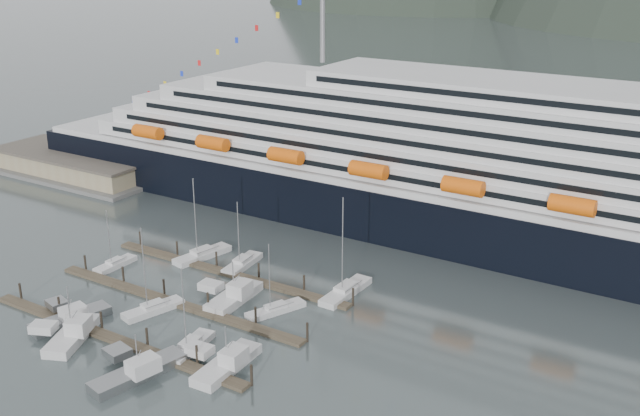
% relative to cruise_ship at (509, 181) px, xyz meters
% --- Properties ---
extents(ground, '(1600.00, 1600.00, 0.00)m').
position_rel_cruise_ship_xyz_m(ground, '(-30.03, -54.94, -12.04)').
color(ground, '#475253').
rests_on(ground, ground).
extents(cruise_ship, '(210.00, 30.40, 50.30)m').
position_rel_cruise_ship_xyz_m(cruise_ship, '(0.00, 0.00, 0.00)').
color(cruise_ship, black).
rests_on(cruise_ship, ground).
extents(warehouse, '(46.00, 20.00, 5.80)m').
position_rel_cruise_ship_xyz_m(warehouse, '(-102.03, -12.94, -9.79)').
color(warehouse, '#595956').
rests_on(warehouse, ground).
extents(dock_near, '(48.18, 2.28, 3.20)m').
position_rel_cruise_ship_xyz_m(dock_near, '(-34.95, -64.89, -11.73)').
color(dock_near, '#42382A').
rests_on(dock_near, ground).
extents(dock_mid, '(48.18, 2.28, 3.20)m').
position_rel_cruise_ship_xyz_m(dock_mid, '(-34.95, -51.89, -11.73)').
color(dock_mid, '#42382A').
rests_on(dock_mid, ground).
extents(dock_far, '(48.18, 2.28, 3.20)m').
position_rel_cruise_ship_xyz_m(dock_far, '(-34.95, -38.89, -11.73)').
color(dock_far, '#42382A').
rests_on(dock_far, ground).
extents(sailboat_a, '(2.43, 8.19, 11.03)m').
position_rel_cruise_ship_xyz_m(sailboat_a, '(-53.28, -46.76, -11.64)').
color(sailboat_a, silver).
rests_on(sailboat_a, ground).
extents(sailboat_c, '(5.29, 9.97, 14.43)m').
position_rel_cruise_ship_xyz_m(sailboat_c, '(-35.79, -55.68, -11.61)').
color(sailboat_c, silver).
rests_on(sailboat_c, ground).
extents(sailboat_d, '(5.92, 9.79, 11.81)m').
position_rel_cruise_ship_xyz_m(sailboat_d, '(-19.92, -45.92, -11.65)').
color(sailboat_d, silver).
rests_on(sailboat_d, ground).
extents(sailboat_e, '(5.12, 11.59, 15.57)m').
position_rel_cruise_ship_xyz_m(sailboat_e, '(-43.07, -35.69, -11.59)').
color(sailboat_e, silver).
rests_on(sailboat_e, ground).
extents(sailboat_f, '(3.87, 9.88, 12.64)m').
position_rel_cruise_ship_xyz_m(sailboat_f, '(-34.68, -34.95, -11.61)').
color(sailboat_f, silver).
rests_on(sailboat_f, ground).
extents(sailboat_g, '(3.22, 11.92, 17.24)m').
position_rel_cruise_ship_xyz_m(sailboat_g, '(-13.95, -34.95, -11.58)').
color(sailboat_g, silver).
rests_on(sailboat_g, ground).
extents(sailboat_h, '(4.05, 9.45, 13.18)m').
position_rel_cruise_ship_xyz_m(sailboat_h, '(-23.48, -61.30, -11.62)').
color(sailboat_h, silver).
rests_on(sailboat_h, ground).
extents(trawler_a, '(9.32, 12.23, 6.45)m').
position_rel_cruise_ship_xyz_m(trawler_a, '(-43.84, -64.63, -11.19)').
color(trawler_a, gray).
rests_on(trawler_a, ground).
extents(trawler_b, '(9.91, 11.77, 7.31)m').
position_rel_cruise_ship_xyz_m(trawler_b, '(-39.65, -68.00, -11.12)').
color(trawler_b, silver).
rests_on(trawler_b, ground).
extents(trawler_c, '(9.91, 13.65, 6.73)m').
position_rel_cruise_ship_xyz_m(trawler_c, '(-24.85, -69.91, -11.17)').
color(trawler_c, gray).
rests_on(trawler_c, ground).
extents(trawler_d, '(8.72, 11.77, 6.91)m').
position_rel_cruise_ship_xyz_m(trawler_d, '(-16.31, -62.41, -11.15)').
color(trawler_d, silver).
rests_on(trawler_d, ground).
extents(trawler_e, '(8.90, 11.67, 7.43)m').
position_rel_cruise_ship_xyz_m(trawler_e, '(-27.75, -46.31, -11.10)').
color(trawler_e, silver).
rests_on(trawler_e, ground).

